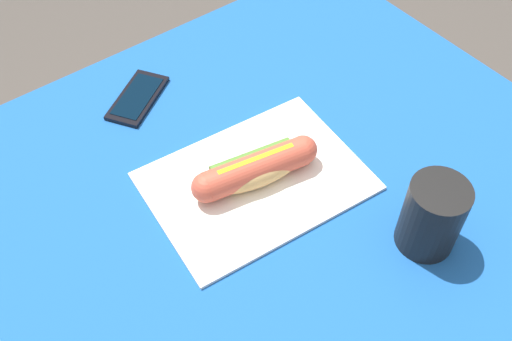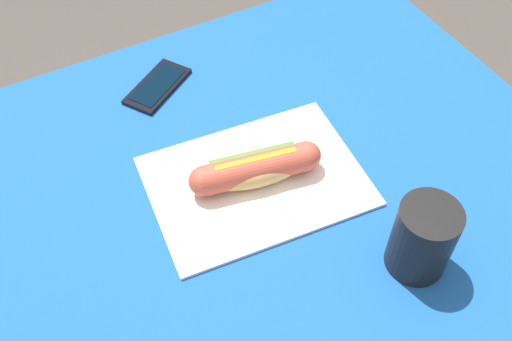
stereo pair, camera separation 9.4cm
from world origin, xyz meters
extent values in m
cylinder|color=brown|center=(0.44, 0.33, 0.35)|extent=(0.07, 0.07, 0.69)
cube|color=brown|center=(0.00, 0.00, 0.71)|extent=(1.03, 0.81, 0.03)
cube|color=#19519E|center=(0.00, 0.00, 0.72)|extent=(1.09, 0.87, 0.00)
cube|color=white|center=(0.02, 0.01, 0.73)|extent=(0.36, 0.28, 0.01)
ellipsoid|color=tan|center=(0.02, 0.01, 0.76)|extent=(0.17, 0.09, 0.05)
cylinder|color=#BC4C38|center=(0.02, 0.01, 0.76)|extent=(0.18, 0.08, 0.05)
sphere|color=#BC4C38|center=(0.10, 0.00, 0.76)|extent=(0.05, 0.05, 0.05)
sphere|color=#BC4C38|center=(-0.06, 0.03, 0.76)|extent=(0.05, 0.05, 0.05)
cube|color=yellow|center=(0.02, 0.01, 0.78)|extent=(0.13, 0.03, 0.00)
cylinder|color=#4C7A2D|center=(0.02, 0.03, 0.77)|extent=(0.14, 0.05, 0.02)
cube|color=black|center=(-0.03, 0.30, 0.73)|extent=(0.15, 0.13, 0.01)
cube|color=black|center=(-0.03, 0.30, 0.74)|extent=(0.12, 0.11, 0.00)
cylinder|color=black|center=(0.15, -0.22, 0.79)|extent=(0.09, 0.09, 0.12)
camera|label=1|loc=(-0.34, -0.46, 1.48)|focal=41.84mm
camera|label=2|loc=(-0.27, -0.51, 1.48)|focal=41.84mm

